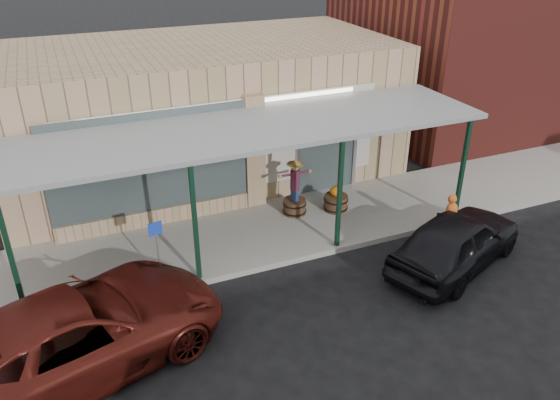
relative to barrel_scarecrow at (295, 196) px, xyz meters
name	(u,v)px	position (x,y,z in m)	size (l,w,h in m)	color
ground	(309,319)	(-1.50, -4.11, -0.71)	(120.00, 120.00, 0.00)	black
sidewalk	(251,235)	(-1.50, -0.51, -0.63)	(40.00, 3.20, 0.15)	gray
storefront	(200,112)	(-1.50, 4.05, 1.39)	(12.00, 6.25, 4.20)	tan
awning	(248,131)	(-1.50, -0.55, 2.30)	(12.00, 3.00, 3.04)	gray
block_buildings_near	(247,46)	(0.51, 5.09, 3.06)	(61.00, 8.00, 8.00)	maroon
barrel_scarecrow	(295,196)	(0.00, 0.00, 0.00)	(1.00, 0.67, 1.65)	#543521
barrel_pumpkin	(336,201)	(1.17, -0.26, -0.28)	(0.83, 0.83, 0.79)	#543521
handicap_sign	(157,244)	(-4.13, -1.71, 0.43)	(0.32, 0.07, 1.53)	gray
parked_sedan	(456,240)	(2.60, -3.66, 0.00)	(4.46, 3.09, 1.49)	black
car_maroon	(76,334)	(-6.07, -3.67, 0.08)	(2.61, 5.66, 1.57)	#4D150F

